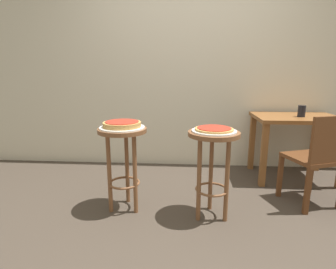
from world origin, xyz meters
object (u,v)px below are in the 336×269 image
at_px(serving_plate_foreground, 214,131).
at_px(dining_table, 296,127).
at_px(stool_foreground, 213,154).
at_px(stool_middle, 123,150).
at_px(serving_plate_middle, 122,127).
at_px(pizza_foreground, 214,129).
at_px(cup_near_edge, 302,111).
at_px(pizza_middle, 122,124).
at_px(wooden_chair, 318,157).

height_order(serving_plate_foreground, dining_table, serving_plate_foreground).
relative_size(stool_foreground, dining_table, 0.82).
distance_m(serving_plate_foreground, dining_table, 1.38).
height_order(stool_middle, serving_plate_middle, serving_plate_middle).
xyz_separation_m(pizza_foreground, serving_plate_middle, (-0.76, 0.08, -0.02)).
distance_m(serving_plate_middle, dining_table, 1.96).
bearing_deg(cup_near_edge, stool_middle, -155.65).
relative_size(serving_plate_middle, pizza_middle, 1.19).
height_order(serving_plate_foreground, stool_middle, serving_plate_foreground).
bearing_deg(serving_plate_middle, cup_near_edge, 24.35).
distance_m(stool_foreground, stool_middle, 0.76).
relative_size(serving_plate_foreground, pizza_foreground, 1.17).
distance_m(serving_plate_foreground, cup_near_edge, 1.35).
bearing_deg(pizza_foreground, serving_plate_middle, 173.72).
distance_m(pizza_middle, cup_near_edge, 1.95).
bearing_deg(stool_foreground, serving_plate_foreground, -90.00).
xyz_separation_m(pizza_foreground, stool_middle, (-0.76, 0.08, -0.21)).
relative_size(stool_middle, dining_table, 0.82).
bearing_deg(serving_plate_foreground, stool_foreground, 90.00).
height_order(serving_plate_middle, cup_near_edge, cup_near_edge).
distance_m(serving_plate_foreground, pizza_middle, 0.76).
height_order(dining_table, wooden_chair, wooden_chair).
height_order(serving_plate_foreground, cup_near_edge, cup_near_edge).
height_order(serving_plate_middle, pizza_middle, pizza_middle).
relative_size(pizza_middle, cup_near_edge, 2.56).
bearing_deg(serving_plate_foreground, pizza_foreground, 0.00).
bearing_deg(stool_middle, pizza_middle, -26.57).
distance_m(stool_foreground, wooden_chair, 0.99).
height_order(cup_near_edge, wooden_chair, wooden_chair).
bearing_deg(stool_middle, dining_table, 26.11).
distance_m(pizza_foreground, serving_plate_middle, 0.76).
height_order(stool_foreground, stool_middle, same).
height_order(stool_middle, pizza_middle, pizza_middle).
xyz_separation_m(stool_foreground, pizza_foreground, (0.00, -0.00, 0.21)).
relative_size(serving_plate_foreground, dining_table, 0.39).
bearing_deg(pizza_foreground, pizza_middle, 173.72).
bearing_deg(cup_near_edge, pizza_middle, -155.65).
bearing_deg(wooden_chair, pizza_foreground, -164.53).
xyz_separation_m(dining_table, cup_near_edge, (0.02, -0.06, 0.19)).
xyz_separation_m(pizza_middle, cup_near_edge, (1.78, 0.81, 0.01)).
distance_m(stool_foreground, dining_table, 1.38).
bearing_deg(wooden_chair, stool_middle, -174.01).
relative_size(stool_foreground, serving_plate_middle, 1.94).
bearing_deg(stool_foreground, pizza_middle, 173.72).
xyz_separation_m(serving_plate_foreground, stool_middle, (-0.76, 0.08, -0.19)).
xyz_separation_m(pizza_foreground, pizza_middle, (-0.76, 0.08, 0.01)).
bearing_deg(pizza_foreground, wooden_chair, 15.47).
xyz_separation_m(stool_middle, cup_near_edge, (1.78, 0.81, 0.24)).
relative_size(serving_plate_middle, wooden_chair, 0.45).
bearing_deg(serving_plate_foreground, stool_middle, 173.72).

